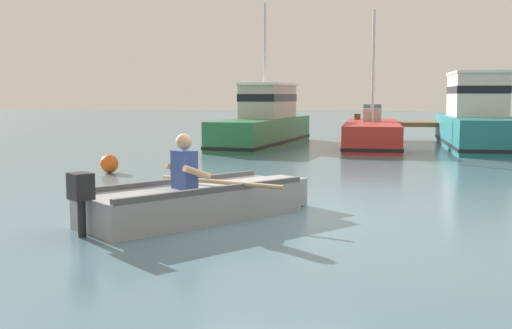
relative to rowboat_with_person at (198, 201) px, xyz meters
name	(u,v)px	position (x,y,z in m)	size (l,w,h in m)	color
ground_plane	(274,214)	(0.99, 0.52, -0.25)	(120.00, 120.00, 0.00)	slate
wooden_dock	(498,125)	(7.06, 15.69, 0.38)	(10.98, 1.57, 1.15)	brown
rowboat_with_person	(198,201)	(0.00, 0.00, 0.00)	(2.85, 3.25, 1.19)	gray
moored_boat_green	(265,122)	(-1.11, 12.63, 0.54)	(2.59, 6.98, 4.76)	#287042
moored_boat_red	(372,135)	(2.49, 12.87, 0.14)	(1.83, 6.56, 4.52)	#B72D28
moored_boat_teal	(478,120)	(5.88, 13.00, 0.66)	(2.16, 6.83, 2.48)	#1E727A
mooring_buoy	(109,164)	(-3.28, 4.58, -0.05)	(0.40, 0.40, 0.40)	#E55919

